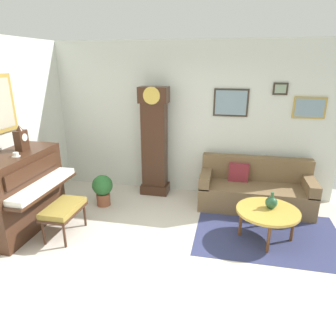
% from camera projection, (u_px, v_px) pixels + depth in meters
% --- Properties ---
extents(ground_plane, '(6.40, 6.00, 0.10)m').
position_uv_depth(ground_plane, '(159.00, 265.00, 3.89)').
color(ground_plane, beige).
extents(wall_back, '(5.30, 0.13, 2.80)m').
position_uv_depth(wall_back, '(190.00, 120.00, 5.62)').
color(wall_back, silver).
rests_on(wall_back, ground_plane).
extents(area_rug, '(2.10, 1.50, 0.01)m').
position_uv_depth(area_rug, '(267.00, 234.00, 4.48)').
color(area_rug, navy).
rests_on(area_rug, ground_plane).
extents(piano, '(0.87, 1.44, 1.18)m').
position_uv_depth(piano, '(20.00, 192.00, 4.50)').
color(piano, '#3D2316').
rests_on(piano, ground_plane).
extents(piano_bench, '(0.42, 0.70, 0.48)m').
position_uv_depth(piano_bench, '(64.00, 210.00, 4.36)').
color(piano_bench, '#3D2316').
rests_on(piano_bench, ground_plane).
extents(grandfather_clock, '(0.52, 0.34, 2.03)m').
position_uv_depth(grandfather_clock, '(155.00, 145.00, 5.62)').
color(grandfather_clock, '#3D2316').
rests_on(grandfather_clock, ground_plane).
extents(couch, '(1.90, 0.80, 0.84)m').
position_uv_depth(couch, '(255.00, 189.00, 5.29)').
color(couch, brown).
rests_on(couch, ground_plane).
extents(coffee_table, '(0.88, 0.88, 0.46)m').
position_uv_depth(coffee_table, '(268.00, 212.00, 4.26)').
color(coffee_table, gold).
rests_on(coffee_table, ground_plane).
extents(mantel_clock, '(0.13, 0.18, 0.38)m').
position_uv_depth(mantel_clock, '(21.00, 139.00, 4.44)').
color(mantel_clock, '#3D2316').
rests_on(mantel_clock, piano).
extents(teacup, '(0.12, 0.12, 0.06)m').
position_uv_depth(teacup, '(16.00, 155.00, 4.19)').
color(teacup, white).
rests_on(teacup, piano).
extents(green_jug, '(0.17, 0.17, 0.24)m').
position_uv_depth(green_jug, '(271.00, 202.00, 4.28)').
color(green_jug, '#234C33').
rests_on(green_jug, coffee_table).
extents(potted_plant, '(0.36, 0.36, 0.56)m').
position_uv_depth(potted_plant, '(103.00, 188.00, 5.31)').
color(potted_plant, '#935138').
rests_on(potted_plant, ground_plane).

